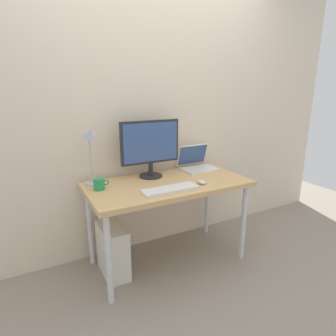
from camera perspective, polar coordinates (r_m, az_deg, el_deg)
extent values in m
plane|color=gray|center=(2.68, 0.00, -17.76)|extent=(6.00, 6.00, 0.00)
cube|color=beige|center=(2.59, -4.14, 11.75)|extent=(4.40, 0.04, 2.60)
cube|color=tan|center=(2.36, 0.00, -3.27)|extent=(1.33, 0.66, 0.04)
cylinder|color=silver|center=(2.09, -11.74, -17.46)|extent=(0.04, 0.04, 0.69)
cylinder|color=silver|center=(2.63, 14.81, -10.41)|extent=(0.04, 0.04, 0.69)
cylinder|color=silver|center=(2.56, -15.27, -11.21)|extent=(0.04, 0.04, 0.69)
cylinder|color=silver|center=(3.01, 7.82, -6.55)|extent=(0.04, 0.04, 0.69)
cylinder|color=#232328|center=(2.50, -3.45, -1.56)|extent=(0.20, 0.20, 0.01)
cylinder|color=#232328|center=(2.48, -3.48, -0.19)|extent=(0.04, 0.04, 0.11)
cube|color=#232328|center=(2.43, -3.57, 5.19)|extent=(0.53, 0.03, 0.36)
cube|color=#334C7F|center=(2.41, -3.40, 5.13)|extent=(0.49, 0.01, 0.33)
cube|color=silver|center=(2.69, 6.36, -0.27)|extent=(0.32, 0.22, 0.02)
cube|color=silver|center=(2.78, 4.83, 2.63)|extent=(0.32, 0.07, 0.21)
cube|color=#334C7F|center=(2.77, 4.92, 2.64)|extent=(0.30, 0.05, 0.18)
cylinder|color=#B2B2B7|center=(2.38, -14.79, -3.00)|extent=(0.11, 0.11, 0.01)
cylinder|color=#B2B2B7|center=(2.32, -15.13, 1.59)|extent=(0.02, 0.02, 0.38)
cone|color=#B2B2B7|center=(2.24, -15.30, 6.80)|extent=(0.11, 0.14, 0.13)
cube|color=silver|center=(2.15, 0.42, -4.28)|extent=(0.44, 0.14, 0.02)
ellipsoid|color=silver|center=(2.32, 6.68, -2.77)|extent=(0.06, 0.09, 0.03)
cylinder|color=#268C4C|center=(2.23, -13.58, -3.12)|extent=(0.09, 0.09, 0.09)
torus|color=#268C4C|center=(2.24, -12.24, -2.82)|extent=(0.05, 0.01, 0.05)
cube|color=silver|center=(2.45, -10.96, -15.76)|extent=(0.18, 0.36, 0.42)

